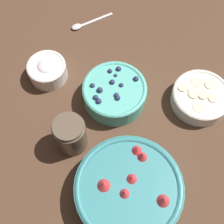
# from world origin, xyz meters

# --- Properties ---
(ground_plane) EXTENTS (4.00, 4.00, 0.00)m
(ground_plane) POSITION_xyz_m (0.00, 0.00, 0.00)
(ground_plane) COLOR #4C3323
(bowl_strawberries) EXTENTS (0.24, 0.24, 0.09)m
(bowl_strawberries) POSITION_xyz_m (0.21, -0.18, 0.04)
(bowl_strawberries) COLOR teal
(bowl_strawberries) RESTS_ON ground_plane
(bowl_blueberries) EXTENTS (0.16, 0.16, 0.07)m
(bowl_blueberries) POSITION_xyz_m (-0.01, -0.06, 0.04)
(bowl_blueberries) COLOR #56B7A8
(bowl_blueberries) RESTS_ON ground_plane
(bowl_bananas) EXTENTS (0.15, 0.15, 0.05)m
(bowl_bananas) POSITION_xyz_m (0.12, 0.12, 0.03)
(bowl_bananas) COLOR silver
(bowl_bananas) RESTS_ON ground_plane
(bowl_cream) EXTENTS (0.10, 0.10, 0.06)m
(bowl_cream) POSITION_xyz_m (-0.17, -0.17, 0.03)
(bowl_cream) COLOR silver
(bowl_cream) RESTS_ON ground_plane
(jar_chocolate) EXTENTS (0.08, 0.08, 0.10)m
(jar_chocolate) POSITION_xyz_m (0.03, -0.22, 0.05)
(jar_chocolate) COLOR brown
(jar_chocolate) RESTS_ON ground_plane
(spoon) EXTENTS (0.03, 0.14, 0.01)m
(spoon) POSITION_xyz_m (-0.27, 0.01, 0.00)
(spoon) COLOR silver
(spoon) RESTS_ON ground_plane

